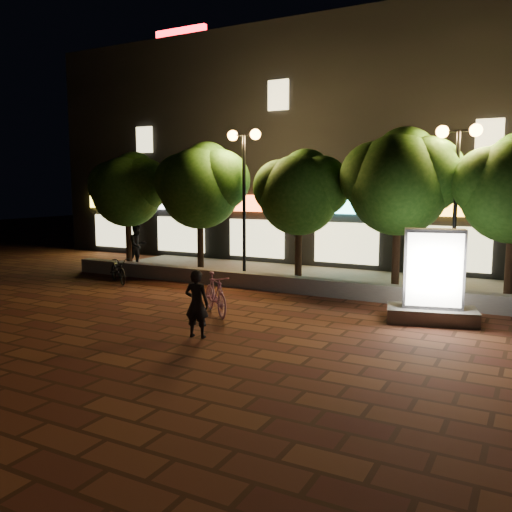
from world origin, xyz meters
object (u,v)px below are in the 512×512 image
Objects in this scene: scooter_pink at (215,294)px; street_lamp_left at (244,166)px; pedestrian at (137,245)px; tree_far_left at (129,187)px; ad_kiosk at (433,285)px; scooter_parked at (118,270)px; street_lamp_right at (457,166)px; tree_mid at (301,190)px; tree_right at (401,178)px; rider at (197,304)px; tree_left at (202,183)px.

street_lamp_left is at bearing 62.25° from scooter_pink.
pedestrian is at bearing 174.81° from street_lamp_left.
tree_far_left reaches higher than ad_kiosk.
street_lamp_left is 3.00× the size of scooter_parked.
street_lamp_right is at bearing -5.64° from scooter_pink.
tree_mid is 0.89× the size of tree_right.
ad_kiosk reaches higher than scooter_pink.
tree_far_left is 3.05× the size of rider.
tree_left is at bearing 160.24° from ad_kiosk.
rider is at bearing -111.27° from tree_right.
street_lamp_right is 8.66m from rider.
tree_far_left reaches higher than rider.
tree_right is at bearing 0.00° from tree_left.
tree_mid is 0.87× the size of street_lamp_left.
street_lamp_left reaches higher than tree_mid.
street_lamp_left is (1.95, -0.26, 0.58)m from tree_left.
rider is at bearing -119.19° from pedestrian.
tree_far_left is 10.81m from tree_right.
scooter_pink is at bearing -113.20° from pedestrian.
tree_mid is 0.90× the size of street_lamp_right.
scooter_pink is 1.05× the size of scooter_parked.
tree_far_left is 1.99× the size of ad_kiosk.
tree_right is 2.97× the size of pedestrian.
rider is at bearing -117.45° from scooter_pink.
tree_right reaches higher than pedestrian.
scooter_parked is at bearing -136.91° from pedestrian.
scooter_pink is at bearing -92.26° from tree_mid.
tree_far_left is at bearing 66.53° from scooter_parked.
tree_left is at bearing 2.69° from scooter_parked.
tree_mid is 2.22m from street_lamp_left.
rider is (-4.39, -6.78, -3.13)m from street_lamp_right.
tree_right is 1.02× the size of street_lamp_right.
rider is (4.56, -7.04, -2.69)m from tree_left.
rider is at bearing -68.92° from street_lamp_left.
scooter_pink is 1.19× the size of rider.
ad_kiosk is at bearing -33.09° from tree_mid.
scooter_pink is (7.30, -5.08, -2.75)m from tree_far_left.
tree_left is 4.19m from pedestrian.
street_lamp_left reaches higher than tree_right.
pedestrian is (-5.29, 0.48, -3.10)m from street_lamp_left.
ad_kiosk is 1.28× the size of scooter_pink.
tree_right is 0.98× the size of street_lamp_left.
street_lamp_left is at bearing -81.81° from pedestrian.
tree_left is 8.81m from rider.
tree_left is at bearing 0.00° from tree_far_left.
rider is at bearing -122.89° from street_lamp_right.
tree_far_left is at bearing 158.09° from pedestrian.
street_lamp_right is (7.00, 0.00, -0.13)m from street_lamp_left.
scooter_pink is (3.80, -5.08, -2.90)m from tree_left.
scooter_pink is at bearing -80.07° from scooter_parked.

